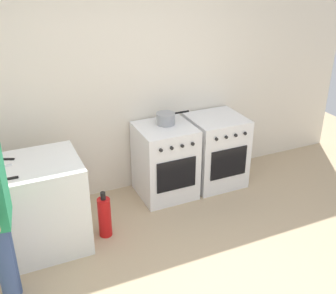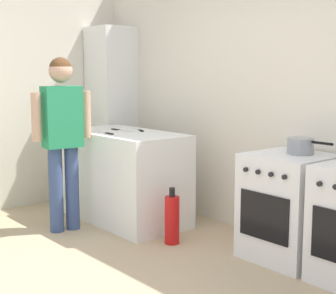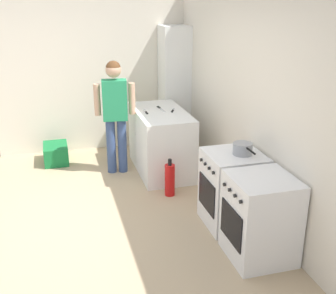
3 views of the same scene
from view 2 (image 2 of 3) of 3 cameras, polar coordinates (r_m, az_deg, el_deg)
The scene contains 10 objects.
back_wall at distance 4.61m, azimuth 12.87°, elevation 5.76°, with size 6.00×0.10×2.60m, color silver.
counter_unit at distance 5.16m, azimuth -4.70°, elevation -3.29°, with size 1.30×0.70×0.90m, color white.
oven_left at distance 4.23m, azimuth 13.21°, elevation -6.47°, with size 0.61×0.62×0.85m.
pot at distance 4.17m, azimuth 14.49°, elevation 0.10°, with size 0.39×0.21×0.13m.
knife_carving at distance 5.20m, azimuth -5.18°, elevation 1.85°, with size 0.33×0.05×0.01m.
knife_utility at distance 4.98m, azimuth -6.86°, elevation 1.54°, with size 0.25×0.04×0.01m.
knife_paring at distance 5.17m, azimuth -3.07°, elevation 1.85°, with size 0.20×0.11×0.01m.
person at distance 4.85m, azimuth -11.64°, elevation 1.97°, with size 0.24×0.57×1.62m.
fire_extinguisher at distance 4.52m, azimuth 0.45°, elevation -8.01°, with size 0.13×0.13×0.50m.
larder_cabinet at distance 6.13m, azimuth -6.26°, elevation 3.75°, with size 0.48×0.44×2.00m, color white.
Camera 2 is at (2.78, -1.72, 1.50)m, focal length 55.00 mm.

